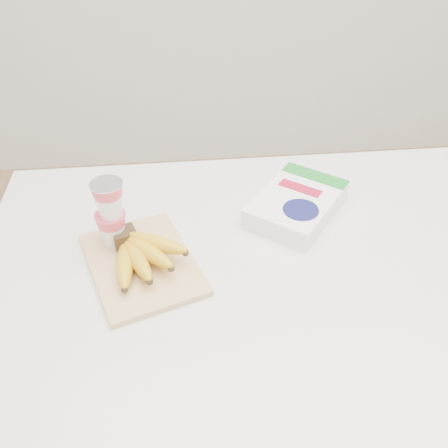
% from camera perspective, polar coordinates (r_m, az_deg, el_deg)
% --- Properties ---
extents(room, '(4.00, 4.00, 4.00)m').
position_cam_1_polar(room, '(0.84, 8.14, 15.95)').
color(room, tan).
rests_on(room, ground).
extents(table, '(1.27, 0.85, 0.95)m').
position_cam_1_polar(table, '(1.43, 4.86, -18.48)').
color(table, white).
rests_on(table, ground).
extents(cutting_board, '(0.28, 0.33, 0.01)m').
position_cam_1_polar(cutting_board, '(1.05, -9.34, -4.51)').
color(cutting_board, '#DAB277').
rests_on(cutting_board, table).
extents(bananas, '(0.17, 0.18, 0.06)m').
position_cam_1_polar(bananas, '(1.03, -9.60, -3.27)').
color(bananas, '#382816').
rests_on(bananas, cutting_board).
extents(yogurt_stack, '(0.07, 0.07, 0.16)m').
position_cam_1_polar(yogurt_stack, '(1.05, -12.89, 1.34)').
color(yogurt_stack, white).
rests_on(yogurt_stack, cutting_board).
extents(cereal_box, '(0.27, 0.29, 0.05)m').
position_cam_1_polar(cereal_box, '(1.18, 8.33, 2.26)').
color(cereal_box, white).
rests_on(cereal_box, table).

